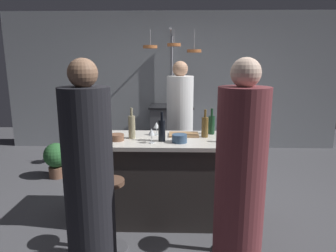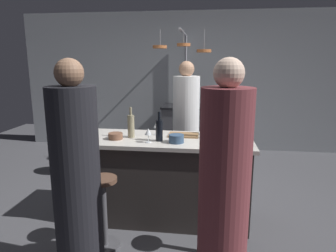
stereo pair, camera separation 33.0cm
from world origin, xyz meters
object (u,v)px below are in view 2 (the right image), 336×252
wine_glass_by_chef (156,125)px  bar_stool_right (221,217)px  guest_left (77,182)px  stove_range (184,129)px  pepper_mill (230,134)px  wine_bottle_amber (204,127)px  mixing_bowl_wooden (116,136)px  potted_plant (68,155)px  wine_glass_near_right_guest (148,132)px  wine_bottle_dark (159,130)px  guest_right (224,190)px  mixing_bowl_blue (176,139)px  bar_stool_left (104,209)px  cutting_board (184,135)px  wine_bottle_green (212,125)px  chef (186,129)px  wine_bottle_white (131,126)px

wine_glass_by_chef → bar_stool_right: bearing=-47.6°
guest_left → stove_range: bearing=80.9°
stove_range → pepper_mill: (0.64, -2.60, 0.56)m
guest_left → wine_glass_by_chef: (0.42, 1.15, 0.21)m
stove_range → pepper_mill: pepper_mill is taller
wine_bottle_amber → mixing_bowl_wooden: size_ratio=2.00×
potted_plant → wine_glass_near_right_guest: bearing=-40.9°
wine_bottle_amber → wine_bottle_dark: bearing=-158.1°
guest_left → potted_plant: guest_left is taller
bar_stool_right → guest_right: 0.58m
mixing_bowl_blue → mixing_bowl_wooden: mixing_bowl_blue is taller
bar_stool_right → guest_left: guest_left is taller
stove_range → guest_right: guest_right is taller
bar_stool_left → guest_left: guest_left is taller
guest_right → bar_stool_left: 1.19m
potted_plant → stove_range: bearing=38.2°
cutting_board → wine_bottle_green: (0.31, 0.07, 0.10)m
wine_bottle_dark → wine_glass_near_right_guest: bearing=-142.2°
pepper_mill → mixing_bowl_blue: pepper_mill is taller
pepper_mill → chef: bearing=114.5°
guest_right → wine_bottle_green: 1.24m
stove_range → wine_glass_by_chef: bearing=-93.1°
bar_stool_left → wine_bottle_white: 0.90m
stove_range → guest_left: guest_left is taller
stove_range → chef: chef is taller
stove_range → bar_stool_left: stove_range is taller
bar_stool_left → pepper_mill: 1.38m
wine_bottle_amber → mixing_bowl_blue: 0.36m
bar_stool_left → mixing_bowl_wooden: (-0.03, 0.52, 0.56)m
wine_bottle_green → wine_bottle_amber: (-0.09, -0.14, 0.01)m
wine_glass_near_right_guest → mixing_bowl_wooden: wine_glass_near_right_guest is taller
guest_right → wine_glass_by_chef: (-0.68, 1.15, 0.21)m
chef → pepper_mill: (0.50, -1.11, 0.22)m
guest_left → mixing_bowl_wooden: (0.03, 0.91, 0.13)m
wine_glass_by_chef → mixing_bowl_blue: size_ratio=0.97×
bar_stool_left → wine_glass_near_right_guest: bearing=52.0°
chef → cutting_board: bearing=-87.7°
potted_plant → cutting_board: size_ratio=1.62×
cutting_board → wine_glass_by_chef: size_ratio=2.19×
cutting_board → wine_glass_near_right_guest: 0.47m
chef → guest_left: size_ratio=0.99×
chef → wine_bottle_dark: chef is taller
cutting_board → wine_bottle_green: size_ratio=1.12×
bar_stool_left → wine_bottle_dark: 0.92m
chef → bar_stool_left: chef is taller
bar_stool_right → mixing_bowl_blue: 0.86m
mixing_bowl_blue → mixing_bowl_wooden: (-0.64, 0.06, -0.01)m
bar_stool_left → wine_bottle_white: bearing=79.3°
guest_right → pepper_mill: bearing=84.1°
chef → guest_left: bearing=-109.3°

